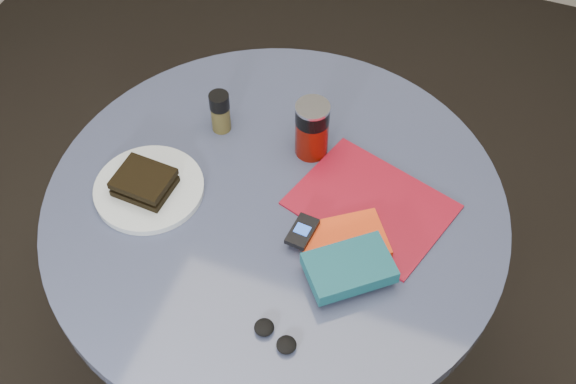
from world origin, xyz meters
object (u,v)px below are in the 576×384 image
(sandwich, at_px, (144,182))
(plate, at_px, (149,189))
(soda_can, at_px, (312,129))
(novel, at_px, (349,268))
(table, at_px, (276,245))
(magazine, at_px, (371,205))
(red_book, at_px, (343,240))
(pepper_grinder, at_px, (220,112))
(headphones, at_px, (275,336))
(mp3_player, at_px, (302,231))

(sandwich, bearing_deg, plate, 60.87)
(soda_can, xyz_separation_m, novel, (0.18, -0.29, -0.04))
(table, distance_m, plate, 0.32)
(magazine, bearing_deg, red_book, -85.21)
(plate, relative_size, pepper_grinder, 2.26)
(plate, distance_m, magazine, 0.48)
(novel, xyz_separation_m, headphones, (-0.09, -0.18, -0.03))
(soda_can, distance_m, mp3_player, 0.25)
(plate, relative_size, magazine, 0.75)
(sandwich, height_order, pepper_grinder, pepper_grinder)
(table, distance_m, mp3_player, 0.22)
(magazine, relative_size, novel, 1.91)
(plate, distance_m, novel, 0.48)
(plate, xyz_separation_m, soda_can, (0.29, 0.24, 0.06))
(soda_can, distance_m, pepper_grinder, 0.22)
(mp3_player, bearing_deg, magazine, 50.76)
(mp3_player, bearing_deg, headphones, -82.42)
(mp3_player, distance_m, headphones, 0.23)
(red_book, bearing_deg, mp3_player, 157.02)
(plate, height_order, sandwich, sandwich)
(red_book, xyz_separation_m, mp3_player, (-0.08, -0.02, 0.01))
(soda_can, bearing_deg, pepper_grinder, -177.90)
(table, bearing_deg, mp3_player, -38.04)
(sandwich, distance_m, novel, 0.48)
(soda_can, distance_m, headphones, 0.48)
(magazine, bearing_deg, plate, -146.65)
(novel, bearing_deg, soda_can, 82.17)
(novel, bearing_deg, mp3_player, 115.02)
(pepper_grinder, bearing_deg, mp3_player, -38.85)
(plate, distance_m, sandwich, 0.03)
(sandwich, xyz_separation_m, soda_can, (0.29, 0.24, 0.04))
(table, relative_size, red_book, 5.77)
(mp3_player, bearing_deg, novel, -25.17)
(plate, distance_m, headphones, 0.45)
(pepper_grinder, relative_size, headphones, 1.05)
(table, relative_size, magazine, 3.15)
(soda_can, bearing_deg, plate, -140.95)
(red_book, bearing_deg, pepper_grinder, 114.91)
(sandwich, bearing_deg, pepper_grinder, 72.26)
(table, xyz_separation_m, plate, (-0.27, -0.07, 0.17))
(headphones, bearing_deg, sandwich, 149.91)
(table, xyz_separation_m, soda_can, (0.02, 0.17, 0.23))
(soda_can, relative_size, headphones, 1.41)
(plate, bearing_deg, novel, -6.77)
(novel, bearing_deg, headphones, -156.10)
(headphones, bearing_deg, plate, 148.96)
(soda_can, xyz_separation_m, pepper_grinder, (-0.22, -0.01, -0.02))
(table, bearing_deg, soda_can, 82.29)
(sandwich, bearing_deg, magazine, 16.58)
(table, height_order, sandwich, sandwich)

